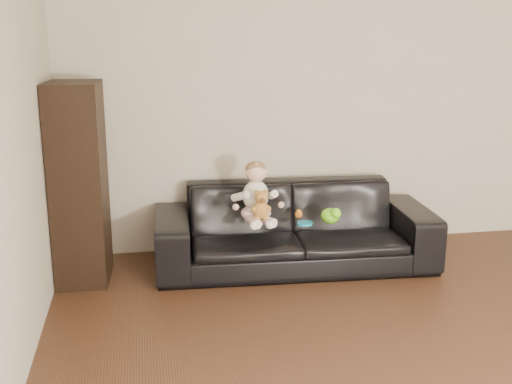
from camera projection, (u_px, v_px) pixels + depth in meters
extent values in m
plane|color=beige|center=(368.00, 89.00, 5.27)|extent=(5.00, 0.00, 5.00)
imported|color=black|center=(294.00, 227.00, 4.92)|extent=(2.15, 0.92, 0.62)
cube|color=black|center=(79.00, 184.00, 4.54)|extent=(0.38, 0.51, 1.43)
cube|color=silver|center=(79.00, 139.00, 4.46)|extent=(0.19, 0.26, 0.28)
ellipsoid|color=#FED6D9|center=(256.00, 213.00, 4.73)|extent=(0.27, 0.25, 0.12)
ellipsoid|color=white|center=(256.00, 195.00, 4.71)|extent=(0.23, 0.21, 0.23)
sphere|color=beige|center=(256.00, 172.00, 4.65)|extent=(0.19, 0.19, 0.15)
ellipsoid|color=#8C603F|center=(256.00, 169.00, 4.65)|extent=(0.19, 0.19, 0.11)
cylinder|color=#FED6D9|center=(253.00, 221.00, 4.59)|extent=(0.12, 0.20, 0.07)
cylinder|color=#FED6D9|center=(266.00, 221.00, 4.60)|extent=(0.12, 0.20, 0.07)
sphere|color=white|center=(254.00, 225.00, 4.49)|extent=(0.08, 0.08, 0.06)
sphere|color=white|center=(270.00, 225.00, 4.51)|extent=(0.08, 0.08, 0.06)
cylinder|color=white|center=(241.00, 196.00, 4.64)|extent=(0.10, 0.17, 0.10)
cylinder|color=white|center=(273.00, 195.00, 4.68)|extent=(0.10, 0.17, 0.10)
ellipsoid|color=#AE7631|center=(261.00, 210.00, 4.58)|extent=(0.13, 0.11, 0.14)
sphere|color=#AE7631|center=(261.00, 197.00, 4.54)|extent=(0.10, 0.10, 0.09)
sphere|color=#AE7631|center=(257.00, 192.00, 4.53)|extent=(0.04, 0.04, 0.04)
sphere|color=#AE7631|center=(266.00, 192.00, 4.54)|extent=(0.04, 0.04, 0.04)
sphere|color=#593819|center=(262.00, 200.00, 4.50)|extent=(0.04, 0.04, 0.04)
ellipsoid|color=#6BEC1B|center=(330.00, 216.00, 4.67)|extent=(0.18, 0.20, 0.11)
sphere|color=#CA6717|center=(299.00, 214.00, 4.80)|extent=(0.07, 0.07, 0.06)
cylinder|color=#1997CE|center=(305.00, 223.00, 4.65)|extent=(0.12, 0.12, 0.02)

